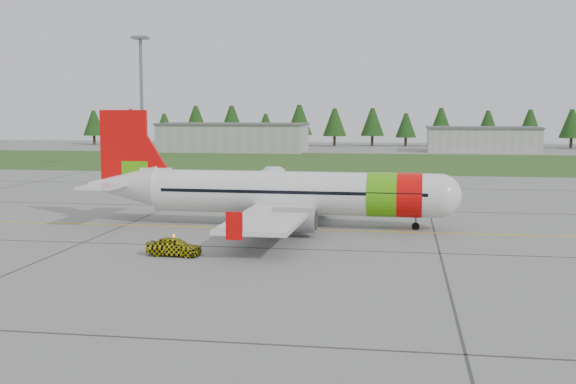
# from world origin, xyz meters

# --- Properties ---
(ground) EXTENTS (320.00, 320.00, 0.00)m
(ground) POSITION_xyz_m (0.00, 0.00, 0.00)
(ground) COLOR gray
(ground) RESTS_ON ground
(aircraft) EXTENTS (31.09, 28.53, 9.42)m
(aircraft) POSITION_xyz_m (-1.96, 9.52, 2.72)
(aircraft) COLOR white
(aircraft) RESTS_ON ground
(follow_me_car) EXTENTS (1.33, 1.53, 3.61)m
(follow_me_car) POSITION_xyz_m (-7.14, -3.41, 1.80)
(follow_me_car) COLOR yellow
(follow_me_car) RESTS_ON ground
(service_van) EXTENTS (2.11, 2.05, 4.75)m
(service_van) POSITION_xyz_m (-10.47, 50.05, 2.38)
(service_van) COLOR white
(service_van) RESTS_ON ground
(grass_strip) EXTENTS (320.00, 50.00, 0.03)m
(grass_strip) POSITION_xyz_m (0.00, 82.00, 0.01)
(grass_strip) COLOR #30561E
(grass_strip) RESTS_ON ground
(taxi_guideline) EXTENTS (120.00, 0.25, 0.02)m
(taxi_guideline) POSITION_xyz_m (0.00, 8.00, 0.01)
(taxi_guideline) COLOR gold
(taxi_guideline) RESTS_ON ground
(hangar_west) EXTENTS (32.00, 14.00, 6.00)m
(hangar_west) POSITION_xyz_m (-30.00, 110.00, 3.00)
(hangar_west) COLOR #A8A8A3
(hangar_west) RESTS_ON ground
(hangar_east) EXTENTS (24.00, 12.00, 5.20)m
(hangar_east) POSITION_xyz_m (25.00, 118.00, 2.60)
(hangar_east) COLOR #A8A8A3
(hangar_east) RESTS_ON ground
(floodlight_mast) EXTENTS (0.50, 0.50, 20.00)m
(floodlight_mast) POSITION_xyz_m (-32.00, 58.00, 10.00)
(floodlight_mast) COLOR slate
(floodlight_mast) RESTS_ON ground
(treeline) EXTENTS (160.00, 8.00, 10.00)m
(treeline) POSITION_xyz_m (0.00, 138.00, 5.00)
(treeline) COLOR #1C3F14
(treeline) RESTS_ON ground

